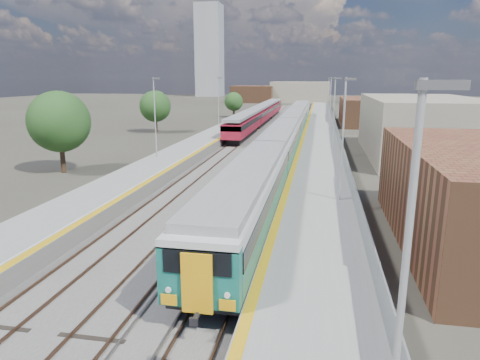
# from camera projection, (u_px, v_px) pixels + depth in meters

# --- Properties ---
(ground) EXTENTS (320.00, 320.00, 0.00)m
(ground) POSITION_uv_depth(u_px,v_px,m) (278.00, 145.00, 55.08)
(ground) COLOR #47443A
(ground) RESTS_ON ground
(ballast_bed) EXTENTS (10.50, 155.00, 0.06)m
(ballast_bed) POSITION_uv_depth(u_px,v_px,m) (263.00, 142.00, 57.87)
(ballast_bed) COLOR #565451
(ballast_bed) RESTS_ON ground
(tracks) EXTENTS (8.96, 160.00, 0.17)m
(tracks) POSITION_uv_depth(u_px,v_px,m) (269.00, 139.00, 59.35)
(tracks) COLOR #4C3323
(tracks) RESTS_ON ground
(platform_right) EXTENTS (4.70, 155.00, 8.52)m
(platform_right) POSITION_uv_depth(u_px,v_px,m) (320.00, 139.00, 56.40)
(platform_right) COLOR slate
(platform_right) RESTS_ON ground
(platform_left) EXTENTS (4.30, 155.00, 8.52)m
(platform_left) POSITION_uv_depth(u_px,v_px,m) (214.00, 137.00, 58.95)
(platform_left) COLOR slate
(platform_left) RESTS_ON ground
(buildings) EXTENTS (72.00, 185.50, 40.00)m
(buildings) POSITION_uv_depth(u_px,v_px,m) (250.00, 70.00, 140.48)
(buildings) COLOR brown
(buildings) RESTS_ON ground
(green_train) EXTENTS (2.86, 79.61, 3.15)m
(green_train) POSITION_uv_depth(u_px,v_px,m) (289.00, 131.00, 51.86)
(green_train) COLOR black
(green_train) RESTS_ON ground
(red_train) EXTENTS (2.64, 53.63, 3.33)m
(red_train) POSITION_uv_depth(u_px,v_px,m) (261.00, 114.00, 77.95)
(red_train) COLOR black
(red_train) RESTS_ON ground
(tree_a) EXTENTS (5.45, 5.45, 7.39)m
(tree_a) POSITION_uv_depth(u_px,v_px,m) (59.00, 122.00, 38.10)
(tree_a) COLOR #382619
(tree_a) RESTS_ON ground
(tree_b) EXTENTS (4.83, 4.83, 6.54)m
(tree_b) POSITION_uv_depth(u_px,v_px,m) (155.00, 106.00, 66.26)
(tree_b) COLOR #382619
(tree_b) RESTS_ON ground
(tree_c) EXTENTS (3.99, 3.99, 5.41)m
(tree_c) POSITION_uv_depth(u_px,v_px,m) (234.00, 102.00, 92.07)
(tree_c) COLOR #382619
(tree_c) RESTS_ON ground
(tree_d) EXTENTS (4.54, 4.54, 6.16)m
(tree_d) POSITION_uv_depth(u_px,v_px,m) (423.00, 110.00, 61.56)
(tree_d) COLOR #382619
(tree_d) RESTS_ON ground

